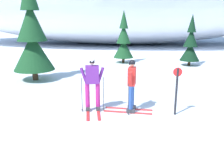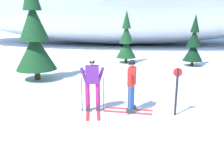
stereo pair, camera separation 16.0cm
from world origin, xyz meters
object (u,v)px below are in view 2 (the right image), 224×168
(trail_marker_post, at_px, (177,89))
(pine_tree_far_left, at_px, (34,36))
(pine_tree_center, at_px, (194,45))
(skier_purple_jacket, at_px, (92,83))
(pine_tree_center_left, at_px, (126,41))
(skier_red_jacket, at_px, (132,85))

(trail_marker_post, bearing_deg, pine_tree_far_left, 146.46)
(pine_tree_far_left, xyz_separation_m, trail_marker_post, (6.36, -4.21, -1.31))
(pine_tree_far_left, bearing_deg, pine_tree_center, 28.14)
(skier_purple_jacket, xyz_separation_m, pine_tree_center_left, (0.71, 9.52, 0.55))
(pine_tree_far_left, distance_m, pine_tree_center_left, 6.98)
(pine_tree_center_left, height_order, trail_marker_post, pine_tree_center_left)
(pine_tree_center_left, relative_size, trail_marker_post, 2.32)
(skier_red_jacket, bearing_deg, pine_tree_center_left, 93.59)
(skier_purple_jacket, bearing_deg, pine_tree_far_left, 131.59)
(skier_red_jacket, relative_size, pine_tree_center, 0.53)
(skier_red_jacket, height_order, skier_purple_jacket, skier_purple_jacket)
(skier_red_jacket, height_order, pine_tree_center, pine_tree_center)
(skier_purple_jacket, relative_size, pine_tree_center_left, 0.50)
(skier_purple_jacket, relative_size, pine_tree_far_left, 0.35)
(pine_tree_center, bearing_deg, pine_tree_far_left, -151.86)
(pine_tree_center, height_order, trail_marker_post, pine_tree_center)
(skier_purple_jacket, bearing_deg, pine_tree_center, 59.63)
(pine_tree_center_left, bearing_deg, trail_marker_post, -78.12)
(skier_red_jacket, bearing_deg, pine_tree_far_left, 140.64)
(trail_marker_post, bearing_deg, pine_tree_center, 74.91)
(pine_tree_center_left, relative_size, pine_tree_center, 1.09)
(skier_red_jacket, relative_size, skier_purple_jacket, 0.97)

